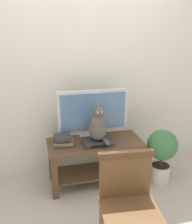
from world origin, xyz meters
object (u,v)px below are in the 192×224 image
at_px(tv_stand, 95,155).
at_px(tv, 93,113).
at_px(cat, 98,126).
at_px(media_box, 98,142).
at_px(wooden_chair, 128,200).
at_px(book_stack, 63,141).
at_px(potted_plant, 162,151).

distance_m(tv_stand, tv, 0.50).
bearing_deg(cat, media_box, 94.55).
height_order(tv_stand, wooden_chair, wooden_chair).
bearing_deg(tv, tv_stand, -90.02).
xyz_separation_m(cat, book_stack, (-0.39, 0.06, -0.17)).
bearing_deg(media_box, tv_stand, 101.26).
bearing_deg(book_stack, media_box, -7.42).
xyz_separation_m(cat, wooden_chair, (-0.01, -1.02, -0.24)).
distance_m(tv, wooden_chair, 1.24).
relative_size(tv_stand, wooden_chair, 1.22).
distance_m(media_box, cat, 0.20).
bearing_deg(book_stack, cat, -9.29).
bearing_deg(potted_plant, tv_stand, 168.08).
height_order(media_box, cat, cat).
xyz_separation_m(tv, potted_plant, (0.79, -0.26, -0.46)).
bearing_deg(book_stack, tv_stand, 3.15).
distance_m(book_stack, potted_plant, 1.19).
xyz_separation_m(cat, potted_plant, (0.77, -0.08, -0.37)).
height_order(media_box, wooden_chair, wooden_chair).
bearing_deg(media_box, cat, -85.45).
xyz_separation_m(media_box, potted_plant, (0.78, -0.09, -0.17)).
xyz_separation_m(tv_stand, wooden_chair, (0.00, -1.11, 0.16)).
xyz_separation_m(book_stack, potted_plant, (1.17, -0.15, -0.20)).
distance_m(tv_stand, wooden_chair, 1.12).
distance_m(media_box, potted_plant, 0.80).
xyz_separation_m(wooden_chair, potted_plant, (0.79, 0.94, -0.13)).
distance_m(tv_stand, cat, 0.41).
relative_size(cat, potted_plant, 0.68).
distance_m(media_box, book_stack, 0.40).
relative_size(tv_stand, book_stack, 4.46).
relative_size(tv, media_box, 2.43).
bearing_deg(media_box, potted_plant, -6.97).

